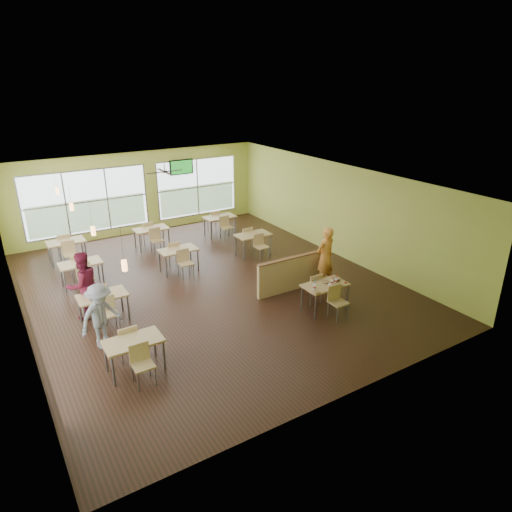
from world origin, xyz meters
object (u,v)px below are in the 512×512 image
object	(u,v)px
food_basket	(336,279)
man_plaid	(325,257)
half_wall_divider	(293,273)
main_table	(325,288)

from	to	relation	value
food_basket	man_plaid	bearing A→B (deg)	64.25
half_wall_divider	food_basket	bearing A→B (deg)	-73.06
half_wall_divider	man_plaid	size ratio (longest dim) A/B	1.30
half_wall_divider	food_basket	world-z (taller)	half_wall_divider
man_plaid	food_basket	distance (m)	1.24
half_wall_divider	man_plaid	bearing A→B (deg)	-15.99
main_table	half_wall_divider	size ratio (longest dim) A/B	0.63
main_table	half_wall_divider	xyz separation A→B (m)	(0.00, 1.45, -0.11)
man_plaid	half_wall_divider	bearing A→B (deg)	-24.49
main_table	half_wall_divider	distance (m)	1.45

